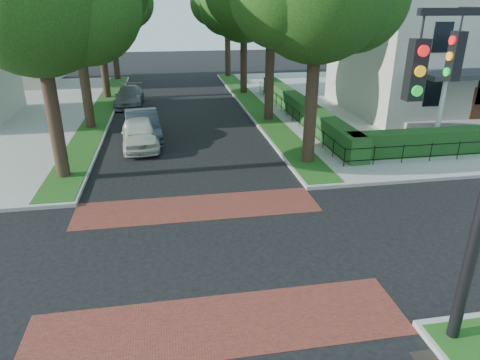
% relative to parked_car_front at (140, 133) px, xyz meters
% --- Properties ---
extents(ground, '(120.00, 120.00, 0.00)m').
position_rel_parked_car_front_xyz_m(ground, '(2.40, -11.00, -0.77)').
color(ground, black).
rests_on(ground, ground).
extents(sidewalk_ne, '(30.00, 30.00, 0.15)m').
position_rel_parked_car_front_xyz_m(sidewalk_ne, '(21.90, 8.00, -0.70)').
color(sidewalk_ne, gray).
rests_on(sidewalk_ne, ground).
extents(crosswalk_far, '(9.00, 2.20, 0.01)m').
position_rel_parked_car_front_xyz_m(crosswalk_far, '(2.40, -7.80, -0.77)').
color(crosswalk_far, maroon).
rests_on(crosswalk_far, ground).
extents(crosswalk_near, '(9.00, 2.20, 0.01)m').
position_rel_parked_car_front_xyz_m(crosswalk_near, '(2.40, -14.20, -0.77)').
color(crosswalk_near, maroon).
rests_on(crosswalk_near, ground).
extents(storm_drain, '(0.65, 0.45, 0.01)m').
position_rel_parked_car_front_xyz_m(storm_drain, '(6.70, -16.00, -0.77)').
color(storm_drain, black).
rests_on(storm_drain, ground).
extents(grass_strip_ne, '(1.60, 29.80, 0.02)m').
position_rel_parked_car_front_xyz_m(grass_strip_ne, '(7.80, 8.10, -0.61)').
color(grass_strip_ne, '#1C4C15').
rests_on(grass_strip_ne, sidewalk_ne).
extents(grass_strip_nw, '(1.60, 29.80, 0.02)m').
position_rel_parked_car_front_xyz_m(grass_strip_nw, '(-3.00, 8.10, -0.61)').
color(grass_strip_nw, '#1C4C15').
rests_on(grass_strip_nw, sidewalk_nw).
extents(tree_right_far, '(7.25, 6.23, 9.74)m').
position_rel_parked_car_front_xyz_m(tree_right_far, '(8.00, 13.22, 6.13)').
color(tree_right_far, black).
rests_on(tree_right_far, sidewalk_ne).
extents(tree_right_back, '(7.50, 6.45, 10.20)m').
position_rel_parked_car_front_xyz_m(tree_right_back, '(8.01, 22.23, 6.49)').
color(tree_right_back, black).
rests_on(tree_right_back, sidewalk_ne).
extents(tree_left_far, '(7.00, 6.02, 9.86)m').
position_rel_parked_car_front_xyz_m(tree_left_far, '(-3.00, 13.21, 6.34)').
color(tree_left_far, black).
rests_on(tree_left_far, sidewalk_nw).
extents(hedge_main_road, '(1.00, 18.00, 1.20)m').
position_rel_parked_car_front_xyz_m(hedge_main_road, '(10.10, 4.00, -0.02)').
color(hedge_main_road, '#153E17').
rests_on(hedge_main_road, sidewalk_ne).
extents(fence_main_road, '(0.06, 18.00, 0.90)m').
position_rel_parked_car_front_xyz_m(fence_main_road, '(9.30, 4.00, -0.17)').
color(fence_main_road, black).
rests_on(fence_main_road, sidewalk_ne).
extents(house_victorian, '(13.00, 13.05, 12.48)m').
position_rel_parked_car_front_xyz_m(house_victorian, '(19.91, 4.91, 5.25)').
color(house_victorian, beige).
rests_on(house_victorian, sidewalk_ne).
extents(parked_car_front, '(2.19, 4.68, 1.55)m').
position_rel_parked_car_front_xyz_m(parked_car_front, '(0.00, 0.00, 0.00)').
color(parked_car_front, beige).
rests_on(parked_car_front, ground).
extents(parked_car_middle, '(2.26, 5.07, 1.62)m').
position_rel_parked_car_front_xyz_m(parked_car_middle, '(0.10, 1.22, 0.03)').
color(parked_car_middle, '#212A32').
rests_on(parked_car_middle, ground).
extents(parked_car_rear, '(2.04, 4.82, 1.39)m').
position_rel_parked_car_front_xyz_m(parked_car_rear, '(-1.20, 10.22, -0.08)').
color(parked_car_rear, slate).
rests_on(parked_car_rear, ground).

